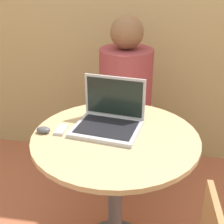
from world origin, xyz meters
TOP-DOWN VIEW (x-y plane):
  - round_table at (0.00, 0.00)m, footprint 0.81×0.81m
  - laptop at (-0.04, 0.08)m, footprint 0.36×0.31m
  - cell_phone at (-0.27, -0.00)m, footprint 0.05×0.10m
  - computer_mouse at (-0.35, -0.03)m, footprint 0.07×0.05m
  - person_seated at (-0.03, 0.70)m, footprint 0.37×0.55m

SIDE VIEW (x-z plane):
  - person_seated at x=-0.03m, z-range -0.10..1.11m
  - round_table at x=0.00m, z-range 0.21..0.95m
  - cell_phone at x=-0.27m, z-range 0.74..0.76m
  - computer_mouse at x=-0.35m, z-range 0.74..0.78m
  - laptop at x=-0.04m, z-range 0.67..0.91m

